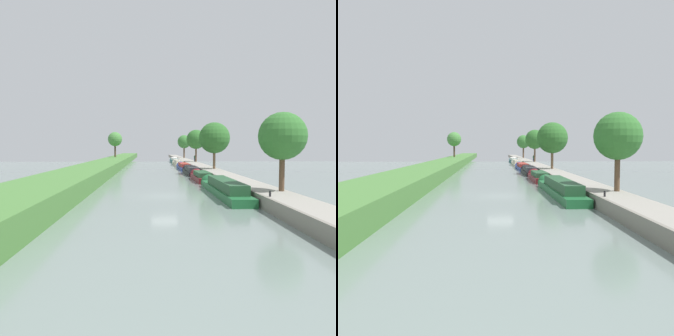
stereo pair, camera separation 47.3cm
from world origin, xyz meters
TOP-DOWN VIEW (x-y plane):
  - ground_plane at (0.00, 0.00)m, footprint 160.00×160.00m
  - left_grassy_bank at (-10.64, 0.00)m, footprint 6.49×260.00m
  - right_towpath at (8.95, 0.00)m, footprint 3.11×260.00m
  - stone_quay at (7.27, 0.00)m, footprint 0.25×260.00m
  - narrowboat_green at (5.91, 1.04)m, footprint 2.09×16.99m
  - narrowboat_maroon at (5.84, 15.93)m, footprint 2.14×10.46m
  - narrowboat_black at (5.79, 27.75)m, footprint 2.17×12.25m
  - narrowboat_blue at (5.71, 41.60)m, footprint 2.07×14.12m
  - narrowboat_cream at (5.77, 57.01)m, footprint 2.11×15.65m
  - narrowboat_teal at (5.92, 74.09)m, footprint 1.88×16.00m
  - tree_rightbank_near at (9.79, -4.61)m, footprint 4.05×4.05m
  - tree_rightbank_midnear at (9.55, 25.94)m, footprint 5.29×5.29m
  - tree_rightbank_midfar at (10.07, 54.14)m, footprint 4.80×4.80m
  - tree_rightbank_far at (10.04, 84.96)m, footprint 4.43×4.43m
  - tree_leftbank_downstream at (-11.59, 69.70)m, footprint 4.13×4.13m
  - person_walking at (9.89, 55.36)m, footprint 0.34×0.34m
  - mooring_bollard_near at (7.69, -7.84)m, footprint 0.16×0.16m
  - mooring_bollard_far at (7.69, 81.74)m, footprint 0.16×0.16m

SIDE VIEW (x-z plane):
  - ground_plane at x=0.00m, z-range 0.00..0.00m
  - right_towpath at x=8.95m, z-range 0.00..1.01m
  - narrowboat_blue at x=5.71m, z-range -0.47..1.52m
  - narrowboat_maroon at x=5.84m, z-range -0.49..1.55m
  - stone_quay at x=7.27m, z-range 0.00..1.06m
  - narrowboat_black at x=5.79m, z-range -0.50..1.59m
  - narrowboat_cream at x=5.77m, z-range -0.47..1.60m
  - narrowboat_teal at x=5.92m, z-range -0.39..1.60m
  - narrowboat_green at x=5.91m, z-range -0.46..1.78m
  - left_grassy_bank at x=-10.64m, z-range 0.00..1.76m
  - mooring_bollard_near at x=7.69m, z-range 1.01..1.46m
  - mooring_bollard_far at x=7.69m, z-range 1.01..1.46m
  - person_walking at x=9.89m, z-range 1.05..2.71m
  - tree_rightbank_near at x=9.79m, z-range 2.30..9.01m
  - tree_rightbank_midnear at x=9.55m, z-range 2.31..10.24m
  - tree_rightbank_far at x=10.04m, z-range 2.58..10.23m
  - tree_rightbank_midfar at x=10.07m, z-range 2.59..10.59m
  - tree_leftbank_downstream at x=-11.59m, z-range 3.29..10.55m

